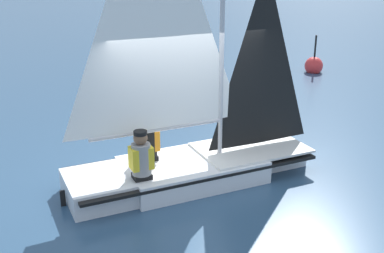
{
  "coord_description": "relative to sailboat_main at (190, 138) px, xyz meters",
  "views": [
    {
      "loc": [
        -7.51,
        0.25,
        3.7
      ],
      "look_at": [
        0.0,
        0.0,
        0.98
      ],
      "focal_mm": 45.0,
      "sensor_mm": 36.0,
      "label": 1
    }
  ],
  "objects": [
    {
      "name": "ground_plane",
      "position": [
        0.01,
        -0.03,
        -0.77
      ],
      "size": [
        260.0,
        260.0,
        0.0
      ],
      "primitive_type": "plane",
      "color": "#2D4C6B"
    },
    {
      "name": "sailboat_main",
      "position": [
        0.0,
        0.0,
        0.0
      ],
      "size": [
        2.9,
        4.39,
        5.07
      ],
      "rotation": [
        0.0,
        0.0,
        5.11
      ],
      "color": "silver",
      "rests_on": "ground_plane"
    },
    {
      "name": "sailor_helm",
      "position": [
        0.03,
        0.71,
        -0.15
      ],
      "size": [
        0.39,
        0.41,
        1.16
      ],
      "rotation": [
        0.0,
        0.0,
        5.11
      ],
      "color": "black",
      "rests_on": "ground_plane"
    },
    {
      "name": "sailor_crew",
      "position": [
        -0.69,
        0.78,
        -0.14
      ],
      "size": [
        0.39,
        0.41,
        1.16
      ],
      "rotation": [
        0.0,
        0.0,
        5.11
      ],
      "color": "black",
      "rests_on": "ground_plane"
    },
    {
      "name": "buoy_marker",
      "position": [
        7.84,
        -4.28,
        -0.55
      ],
      "size": [
        0.59,
        0.59,
        1.3
      ],
      "color": "red",
      "rests_on": "ground_plane"
    }
  ]
}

